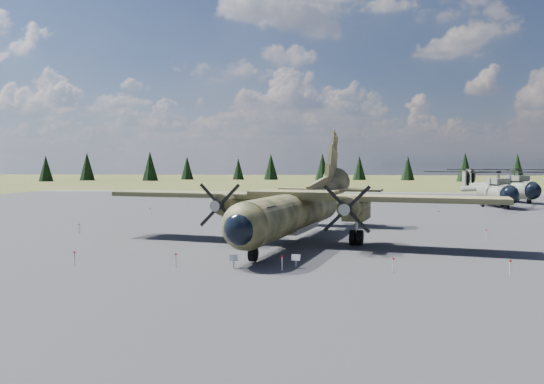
# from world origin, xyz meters

# --- Properties ---
(ground) EXTENTS (500.00, 500.00, 0.00)m
(ground) POSITION_xyz_m (0.00, 0.00, 0.00)
(ground) COLOR brown
(ground) RESTS_ON ground
(apron) EXTENTS (120.00, 120.00, 0.04)m
(apron) POSITION_xyz_m (0.00, 10.00, 0.00)
(apron) COLOR slate
(apron) RESTS_ON ground
(transport_plane) EXTENTS (29.42, 26.39, 9.73)m
(transport_plane) POSITION_xyz_m (2.12, -2.19, 2.79)
(transport_plane) COLOR #30371D
(transport_plane) RESTS_ON ground
(helicopter_near) EXTENTS (21.93, 24.14, 4.95)m
(helicopter_near) POSITION_xyz_m (26.74, 32.56, 3.51)
(helicopter_near) COLOR gray
(helicopter_near) RESTS_ON ground
(helicopter_mid) EXTENTS (26.00, 26.20, 5.18)m
(helicopter_mid) POSITION_xyz_m (32.32, 42.69, 3.67)
(helicopter_mid) COLOR gray
(helicopter_mid) RESTS_ON ground
(info_placard_left) EXTENTS (0.53, 0.33, 0.77)m
(info_placard_left) POSITION_xyz_m (-0.79, -13.10, 0.51)
(info_placard_left) COLOR gray
(info_placard_left) RESTS_ON ground
(info_placard_right) EXTENTS (0.53, 0.29, 0.79)m
(info_placard_right) POSITION_xyz_m (2.70, -12.71, 0.52)
(info_placard_right) COLOR gray
(info_placard_right) RESTS_ON ground
(barrier_fence) EXTENTS (33.12, 29.62, 0.85)m
(barrier_fence) POSITION_xyz_m (-0.46, -0.08, 0.51)
(barrier_fence) COLOR silver
(barrier_fence) RESTS_ON ground
(treeline) EXTENTS (333.10, 326.28, 10.95)m
(treeline) POSITION_xyz_m (2.67, -0.72, 4.88)
(treeline) COLOR black
(treeline) RESTS_ON ground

